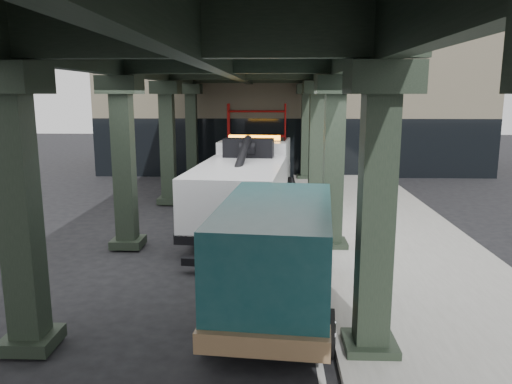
# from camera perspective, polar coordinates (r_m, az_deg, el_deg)

# --- Properties ---
(ground) EXTENTS (90.00, 90.00, 0.00)m
(ground) POSITION_cam_1_polar(r_m,az_deg,el_deg) (12.93, -2.12, -9.24)
(ground) COLOR black
(ground) RESTS_ON ground
(sidewalk) EXTENTS (5.00, 40.00, 0.15)m
(sidewalk) POSITION_cam_1_polar(r_m,az_deg,el_deg) (15.19, 15.74, -6.22)
(sidewalk) COLOR gray
(sidewalk) RESTS_ON ground
(lane_stripe) EXTENTS (0.12, 38.00, 0.01)m
(lane_stripe) POSITION_cam_1_polar(r_m,az_deg,el_deg) (14.80, 5.06, -6.58)
(lane_stripe) COLOR silver
(lane_stripe) RESTS_ON ground
(viaduct) EXTENTS (7.40, 32.00, 6.40)m
(viaduct) POSITION_cam_1_polar(r_m,az_deg,el_deg) (14.18, -3.35, 15.01)
(viaduct) COLOR black
(viaduct) RESTS_ON ground
(building) EXTENTS (22.00, 10.00, 8.00)m
(building) POSITION_cam_1_polar(r_m,az_deg,el_deg) (32.11, 4.06, 10.22)
(building) COLOR #C6B793
(building) RESTS_ON ground
(scaffolding) EXTENTS (3.08, 0.88, 4.00)m
(scaffolding) POSITION_cam_1_polar(r_m,az_deg,el_deg) (26.85, 0.10, 6.03)
(scaffolding) COLOR #AF0F0E
(scaffolding) RESTS_ON ground
(tow_truck) EXTENTS (3.44, 9.56, 3.07)m
(tow_truck) POSITION_cam_1_polar(r_m,az_deg,el_deg) (17.69, -1.02, 1.37)
(tow_truck) COLOR black
(tow_truck) RESTS_ON ground
(towed_van) EXTENTS (2.83, 6.05, 2.38)m
(towed_van) POSITION_cam_1_polar(r_m,az_deg,el_deg) (10.50, 2.45, -6.74)
(towed_van) COLOR #10393C
(towed_van) RESTS_ON ground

